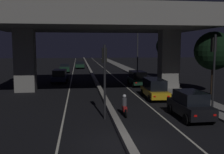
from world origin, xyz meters
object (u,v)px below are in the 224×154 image
Objects in this scene: traffic_light_right_of_median at (214,61)px; car_dark_green_second_oncoming at (65,68)px; car_dark_green_third_oncoming at (80,65)px; car_dark_green_third at (137,78)px; car_dark_blue_lead_oncoming at (60,76)px; car_black_lead at (190,105)px; traffic_light_left_of_median at (104,69)px; street_lamp at (135,48)px; motorcycle_red_filtering_near at (124,106)px; car_taxi_yellow_second at (154,88)px.

car_dark_green_second_oncoming is at bearing 109.78° from traffic_light_right_of_median.
car_dark_green_third is at bearing 13.87° from car_dark_green_third_oncoming.
car_dark_green_third_oncoming is (2.76, 22.45, -0.15)m from car_dark_blue_lead_oncoming.
traffic_light_right_of_median is 3.39m from car_black_lead.
street_lamp reaches higher than traffic_light_left_of_median.
traffic_light_left_of_median is at bearing -106.69° from street_lamp.
motorcycle_red_filtering_near is (5.59, -31.23, -0.16)m from car_dark_green_second_oncoming.
street_lamp is 25.58m from car_black_lead.
car_dark_blue_lead_oncoming is at bearing 66.82° from car_dark_green_third.
traffic_light_right_of_median is at bearing -72.75° from car_black_lead.
car_dark_blue_lead_oncoming is at bearing -1.99° from car_dark_green_second_oncoming.
car_taxi_yellow_second is at bearing 109.05° from traffic_light_right_of_median.
motorcycle_red_filtering_near is at bearing 27.58° from traffic_light_left_of_median.
car_black_lead is at bearing 9.03° from car_dark_green_third_oncoming.
car_dark_green_third reaches higher than car_dark_blue_lead_oncoming.
car_dark_blue_lead_oncoming is at bearing -151.27° from street_lamp.
car_dark_blue_lead_oncoming is 22.62m from car_dark_green_third_oncoming.
car_dark_blue_lead_oncoming is (-9.52, 4.14, -0.03)m from car_dark_green_third.
motorcycle_red_filtering_near is at bearing 148.15° from car_taxi_yellow_second.
traffic_light_right_of_median is 1.34× the size of car_dark_green_second_oncoming.
traffic_light_left_of_median reaches higher than car_dark_green_third_oncoming.
traffic_light_left_of_median is 1.14× the size of car_dark_green_third.
car_dark_green_second_oncoming is (-11.50, 31.98, -2.95)m from traffic_light_right_of_median.
traffic_light_right_of_median is at bearing 11.62° from car_dark_green_third_oncoming.
car_black_lead is 6.89m from car_taxi_yellow_second.
traffic_light_left_of_median is at bearing 142.73° from car_taxi_yellow_second.
street_lamp is 14.15m from car_dark_green_second_oncoming.
traffic_light_left_of_median is at bearing 5.16° from car_dark_green_second_oncoming.
car_dark_green_third is 20.17m from car_dark_green_second_oncoming.
car_dark_green_third_oncoming is (2.81, 8.85, -0.03)m from car_dark_green_second_oncoming.
motorcycle_red_filtering_near is at bearing 70.78° from car_black_lead.
traffic_light_right_of_median is 1.31× the size of car_dark_green_third.
car_dark_green_third_oncoming is 40.17m from motorcycle_red_filtering_near.
car_taxi_yellow_second is 1.18× the size of car_dark_green_third_oncoming.
car_dark_green_second_oncoming reaches higher than motorcycle_red_filtering_near.
motorcycle_red_filtering_near is at bearing 7.91° from car_dark_green_second_oncoming.
traffic_light_right_of_median is 6.72m from motorcycle_red_filtering_near.
car_dark_blue_lead_oncoming is (-11.49, -6.30, -3.52)m from street_lamp.
car_dark_green_third_oncoming is (-6.52, 34.54, -0.19)m from car_taxi_yellow_second.
car_dark_green_second_oncoming is at bearing 15.62° from car_black_lead.
car_taxi_yellow_second reaches higher than motorcycle_red_filtering_near.
car_dark_green_second_oncoming is at bearing 147.66° from street_lamp.
car_taxi_yellow_second is 1.08× the size of car_dark_blue_lead_oncoming.
car_dark_blue_lead_oncoming is at bearing 25.97° from car_black_lead.
car_black_lead reaches higher than car_dark_blue_lead_oncoming.
traffic_light_left_of_median reaches higher than car_dark_blue_lead_oncoming.
car_dark_green_second_oncoming is (-11.55, 7.31, -3.65)m from street_lamp.
car_dark_green_third reaches higher than motorcycle_red_filtering_near.
street_lamp is 3.81× the size of motorcycle_red_filtering_near.
street_lamp reaches higher than car_black_lead.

